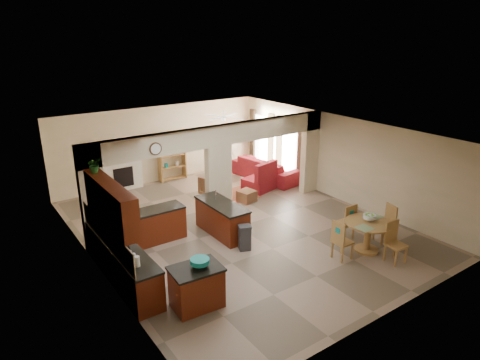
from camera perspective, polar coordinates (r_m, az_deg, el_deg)
floor at (r=12.40m, az=-0.31°, el=-6.25°), size 10.00×10.00×0.00m
ceiling at (r=11.47m, az=-0.34°, el=6.46°), size 10.00×10.00×0.00m
wall_back at (r=16.05m, az=-10.57°, el=4.75°), size 8.00×0.00×8.00m
wall_front at (r=8.59m, az=19.30°, el=-9.31°), size 8.00×0.00×8.00m
wall_left at (r=10.29m, az=-19.02°, el=-4.41°), size 0.00×10.00×10.00m
wall_right at (r=14.41m, az=12.89°, el=2.91°), size 0.00×10.00×10.00m
partition_left_pier at (r=11.26m, az=-19.05°, el=-2.36°), size 0.60×0.25×2.80m
partition_center_pier at (r=12.75m, az=-2.88°, el=-0.19°), size 0.80×0.25×2.20m
partition_right_pier at (r=14.86m, az=9.28°, el=3.65°), size 0.60×0.25×2.80m
partition_header at (r=12.35m, az=-2.99°, el=5.94°), size 8.00×0.25×0.60m
kitchen_counter at (r=10.66m, az=-14.25°, el=-8.64°), size 2.52×3.29×1.48m
upper_cabinets at (r=9.43m, az=-16.91°, el=-2.95°), size 0.35×2.40×0.90m
peninsula at (r=11.82m, az=-2.40°, el=-5.17°), size 0.70×1.85×0.91m
wall_clock at (r=11.33m, az=-11.18°, el=4.10°), size 0.34×0.03×0.34m
rug at (r=14.61m, az=-1.13°, el=-2.15°), size 1.60×1.30×0.01m
fireplace at (r=15.56m, az=-15.47°, el=0.88°), size 1.60×0.35×1.20m
shelving_unit at (r=16.17m, az=-9.07°, el=3.10°), size 1.00×0.32×1.80m
window_a at (r=16.01m, az=6.71°, el=4.16°), size 0.02×0.90×1.90m
window_b at (r=17.27m, az=2.97°, el=5.40°), size 0.02×0.90×1.90m
glazed_door at (r=16.67m, az=4.76°, el=4.31°), size 0.02×0.70×2.10m
drape_a_left at (r=15.55m, az=8.07°, el=3.65°), size 0.10×0.28×2.30m
drape_a_right at (r=16.42m, az=5.22°, el=4.60°), size 0.10×0.28×2.30m
drape_b_left at (r=16.79m, az=4.12°, el=4.97°), size 0.10×0.28×2.30m
drape_b_right at (r=17.71m, az=1.67°, el=5.77°), size 0.10×0.28×2.30m
ceiling_fan at (r=14.78m, az=-2.19°, el=8.42°), size 1.00×1.00×0.10m
kitchen_island at (r=8.97m, az=-5.81°, el=-13.99°), size 1.08×0.81×0.89m
teal_bowl at (r=8.71m, az=-5.37°, el=-10.94°), size 0.39×0.39×0.18m
trash_can at (r=11.06m, az=0.63°, el=-7.81°), size 0.36×0.34×0.62m
dining_table at (r=11.37m, az=16.71°, el=-6.68°), size 1.19×1.19×0.81m
fruit_bowl at (r=11.31m, az=16.86°, el=-4.78°), size 0.33×0.33×0.17m
sofa at (r=16.22m, az=3.55°, el=1.52°), size 2.87×1.46×0.80m
chaise at (r=15.19m, az=2.65°, el=-0.46°), size 1.24×1.10×0.43m
armchair at (r=14.63m, az=-3.58°, el=-0.68°), size 1.00×1.01×0.71m
ottoman at (r=14.12m, az=0.90°, el=-2.15°), size 0.59×0.59×0.37m
plant at (r=10.01m, az=-18.85°, el=1.95°), size 0.33×0.29×0.35m
chair_north at (r=11.82m, az=14.11°, el=-5.27°), size 0.44×0.44×1.02m
chair_east at (r=12.05m, az=19.01°, el=-5.29°), size 0.51×0.51×1.02m
chair_south at (r=11.11m, az=19.84°, el=-7.54°), size 0.46×0.46×1.02m
chair_west at (r=10.79m, az=13.27°, el=-7.67°), size 0.44×0.43×1.02m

